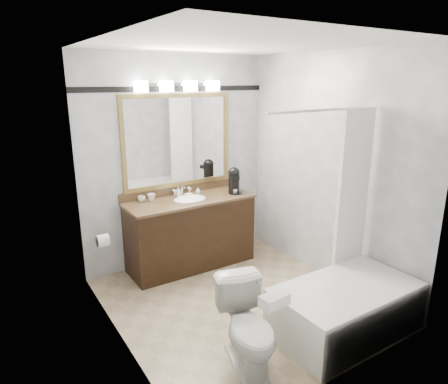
{
  "coord_description": "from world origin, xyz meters",
  "views": [
    {
      "loc": [
        -2.08,
        -2.99,
        2.2
      ],
      "look_at": [
        0.05,
        0.35,
        1.08
      ],
      "focal_mm": 32.0,
      "sensor_mm": 36.0,
      "label": 1
    }
  ],
  "objects": [
    {
      "name": "toilet",
      "position": [
        -0.47,
        -0.83,
        0.35
      ],
      "size": [
        0.56,
        0.76,
        0.69
      ],
      "primitive_type": "imported",
      "rotation": [
        0.0,
        0.0,
        -0.28
      ],
      "color": "white",
      "rests_on": "ground"
    },
    {
      "name": "room",
      "position": [
        0.0,
        0.0,
        1.25
      ],
      "size": [
        2.42,
        2.62,
        2.52
      ],
      "color": "#9E896B",
      "rests_on": "ground"
    },
    {
      "name": "bathtub",
      "position": [
        0.55,
        -0.9,
        0.28
      ],
      "size": [
        1.3,
        0.75,
        1.96
      ],
      "color": "white",
      "rests_on": "ground"
    },
    {
      "name": "soap_bar",
      "position": [
        0.04,
        1.13,
        0.86
      ],
      "size": [
        0.09,
        0.06,
        0.03
      ],
      "primitive_type": "cube",
      "rotation": [
        0.0,
        0.0,
        -0.05
      ],
      "color": "beige",
      "rests_on": "vanity"
    },
    {
      "name": "soap_bottle_a",
      "position": [
        -0.06,
        1.19,
        0.91
      ],
      "size": [
        0.05,
        0.06,
        0.12
      ],
      "primitive_type": "imported",
      "rotation": [
        0.0,
        0.0,
        0.03
      ],
      "color": "white",
      "rests_on": "vanity"
    },
    {
      "name": "tissue_box",
      "position": [
        -0.47,
        -1.12,
        0.73
      ],
      "size": [
        0.21,
        0.13,
        0.08
      ],
      "primitive_type": "cube",
      "rotation": [
        0.0,
        0.0,
        0.07
      ],
      "color": "white",
      "rests_on": "toilet"
    },
    {
      "name": "soap_bottle_b",
      "position": [
        0.19,
        1.16,
        0.89
      ],
      "size": [
        0.07,
        0.07,
        0.07
      ],
      "primitive_type": "imported",
      "rotation": [
        0.0,
        0.0,
        -0.21
      ],
      "color": "white",
      "rests_on": "vanity"
    },
    {
      "name": "tp_roll",
      "position": [
        -1.14,
        0.66,
        0.7
      ],
      "size": [
        0.11,
        0.12,
        0.12
      ],
      "primitive_type": "cylinder",
      "rotation": [
        0.0,
        1.57,
        0.0
      ],
      "color": "white",
      "rests_on": "room"
    },
    {
      "name": "cup_right",
      "position": [
        -0.41,
        1.18,
        0.89
      ],
      "size": [
        0.11,
        0.11,
        0.08
      ],
      "primitive_type": "imported",
      "rotation": [
        0.0,
        0.0,
        -0.32
      ],
      "color": "white",
      "rests_on": "vanity"
    },
    {
      "name": "cup_left",
      "position": [
        -0.52,
        1.21,
        0.88
      ],
      "size": [
        0.11,
        0.11,
        0.07
      ],
      "primitive_type": "imported",
      "rotation": [
        0.0,
        0.0,
        0.32
      ],
      "color": "white",
      "rests_on": "vanity"
    },
    {
      "name": "coffee_maker",
      "position": [
        0.59,
        0.96,
        1.01
      ],
      "size": [
        0.17,
        0.2,
        0.32
      ],
      "rotation": [
        0.0,
        0.0,
        -0.37
      ],
      "color": "black",
      "rests_on": "vanity"
    },
    {
      "name": "accent_stripe",
      "position": [
        0.0,
        1.29,
        2.1
      ],
      "size": [
        2.4,
        0.01,
        0.06
      ],
      "primitive_type": "cube",
      "color": "black",
      "rests_on": "room"
    },
    {
      "name": "vanity",
      "position": [
        0.0,
        1.02,
        0.44
      ],
      "size": [
        1.53,
        0.58,
        0.97
      ],
      "color": "black",
      "rests_on": "ground"
    },
    {
      "name": "mirror",
      "position": [
        0.0,
        1.28,
        1.5
      ],
      "size": [
        1.4,
        0.04,
        1.1
      ],
      "color": "olive",
      "rests_on": "room"
    },
    {
      "name": "vanity_light_bar",
      "position": [
        0.0,
        1.23,
        2.13
      ],
      "size": [
        1.02,
        0.14,
        0.12
      ],
      "color": "silver",
      "rests_on": "room"
    }
  ]
}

